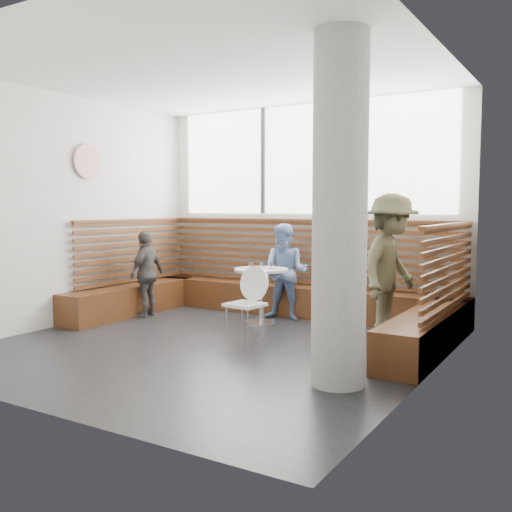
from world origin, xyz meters
The scene contains 15 objects.
room centered at (0.00, 0.00, 1.60)m, with size 5.00×5.00×3.20m.
booth centered at (0.00, 1.77, 0.41)m, with size 5.00×2.50×1.44m.
concrete_column centered at (1.85, -0.60, 1.60)m, with size 0.50×0.50×3.20m, color gray.
wall_art centered at (-2.46, 0.40, 2.30)m, with size 0.50×0.50×0.03m, color white.
cafe_table centered at (-0.17, 1.42, 0.56)m, with size 0.76×0.76×0.79m.
cafe_chair centered at (0.17, 0.52, 0.53)m, with size 0.44×0.43×0.91m.
adult_man centered at (1.69, 1.41, 0.91)m, with size 1.17×0.67×1.81m, color #44442D.
child_back centered at (-0.02, 1.86, 0.70)m, with size 0.68×0.53×1.40m, color #6B87BB.
child_left centered at (-1.95, 1.03, 0.65)m, with size 0.76×0.31×1.29m, color #494542.
plate_near centered at (-0.26, 1.54, 0.79)m, with size 0.21×0.21×0.01m, color white.
plate_far centered at (-0.04, 1.54, 0.79)m, with size 0.21×0.21×0.01m, color white.
glass_left centered at (-0.32, 1.40, 0.84)m, with size 0.07×0.07×0.10m, color white.
glass_mid centered at (-0.10, 1.32, 0.84)m, with size 0.07×0.07×0.11m, color white.
glass_right centered at (0.00, 1.43, 0.84)m, with size 0.07×0.07×0.11m, color white.
menu_card centered at (-0.16, 1.24, 0.79)m, with size 0.19×0.13×0.00m, color #A5C64C.
Camera 1 is at (3.87, -5.42, 1.64)m, focal length 40.00 mm.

